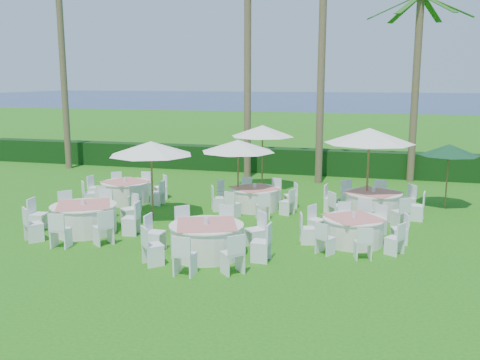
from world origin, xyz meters
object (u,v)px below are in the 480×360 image
object	(u,v)px
umbrella_c	(263,131)
umbrella_d	(369,136)
banquet_table_a	(84,218)
banquet_table_d	(126,191)
banquet_table_e	(255,198)
umbrella_b	(238,146)
banquet_table_f	(373,203)
banquet_table_c	(353,230)
banquet_table_b	(207,239)
umbrella_a	(151,148)
umbrella_green	(449,150)

from	to	relation	value
umbrella_c	umbrella_d	world-z (taller)	umbrella_d
banquet_table_a	banquet_table_d	bearing A→B (deg)	99.37
banquet_table_e	umbrella_b	size ratio (longest dim) A/B	1.14
banquet_table_f	banquet_table_e	bearing A→B (deg)	-178.67
banquet_table_c	umbrella_d	bearing A→B (deg)	86.09
umbrella_d	banquet_table_e	bearing A→B (deg)	-176.35
banquet_table_b	banquet_table_d	bearing A→B (deg)	134.05
banquet_table_e	umbrella_a	size ratio (longest dim) A/B	1.09
banquet_table_d	umbrella_a	size ratio (longest dim) A/B	1.14
banquet_table_a	banquet_table_e	distance (m)	5.97
umbrella_c	umbrella_green	distance (m)	7.28
banquet_table_b	umbrella_c	world-z (taller)	umbrella_c
umbrella_a	umbrella_d	size ratio (longest dim) A/B	0.92
umbrella_c	banquet_table_e	bearing A→B (deg)	-81.50
banquet_table_a	umbrella_b	size ratio (longest dim) A/B	1.30
banquet_table_c	banquet_table_d	world-z (taller)	banquet_table_d
umbrella_a	umbrella_green	xyz separation A→B (m)	(9.49, 4.10, -0.25)
banquet_table_b	banquet_table_c	size ratio (longest dim) A/B	1.14
banquet_table_b	umbrella_c	distance (m)	9.04
umbrella_c	umbrella_a	bearing A→B (deg)	-112.83
banquet_table_a	umbrella_c	bearing A→B (deg)	64.09
banquet_table_e	umbrella_c	xyz separation A→B (m)	(-0.53, 3.54, 2.03)
banquet_table_c	umbrella_b	xyz separation A→B (m)	(-4.24, 3.25, 1.84)
banquet_table_a	banquet_table_b	xyz separation A→B (m)	(4.25, -1.09, -0.00)
banquet_table_b	banquet_table_c	world-z (taller)	banquet_table_b
banquet_table_d	banquet_table_e	size ratio (longest dim) A/B	1.05
banquet_table_a	banquet_table_b	world-z (taller)	banquet_table_a
umbrella_b	banquet_table_b	bearing A→B (deg)	-83.55
banquet_table_b	banquet_table_c	xyz separation A→B (m)	(3.64, 2.05, -0.05)
banquet_table_a	banquet_table_f	xyz separation A→B (m)	(8.35, 4.26, -0.02)
banquet_table_c	umbrella_a	distance (m)	6.92
banquet_table_e	umbrella_b	bearing A→B (deg)	175.79
banquet_table_a	umbrella_green	bearing A→B (deg)	29.37
banquet_table_f	umbrella_green	bearing A→B (deg)	36.41
banquet_table_c	banquet_table_f	distance (m)	3.33
banquet_table_d	umbrella_green	size ratio (longest dim) A/B	1.37
umbrella_a	umbrella_d	bearing A→B (deg)	19.60
banquet_table_b	umbrella_green	distance (m)	9.88
banquet_table_a	umbrella_a	size ratio (longest dim) A/B	1.25
banquet_table_e	banquet_table_b	bearing A→B (deg)	-90.26
banquet_table_a	banquet_table_c	xyz separation A→B (m)	(7.89, 0.96, -0.06)
umbrella_d	banquet_table_d	bearing A→B (deg)	-177.19
banquet_table_e	umbrella_green	bearing A→B (deg)	16.38
banquet_table_b	banquet_table_f	xyz separation A→B (m)	(4.10, 5.35, -0.01)
banquet_table_c	banquet_table_e	bearing A→B (deg)	138.44
umbrella_c	umbrella_green	world-z (taller)	umbrella_c
umbrella_a	umbrella_d	distance (m)	7.21
umbrella_d	umbrella_b	bearing A→B (deg)	-177.44
banquet_table_c	umbrella_a	size ratio (longest dim) A/B	1.08
banquet_table_b	umbrella_d	world-z (taller)	umbrella_d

